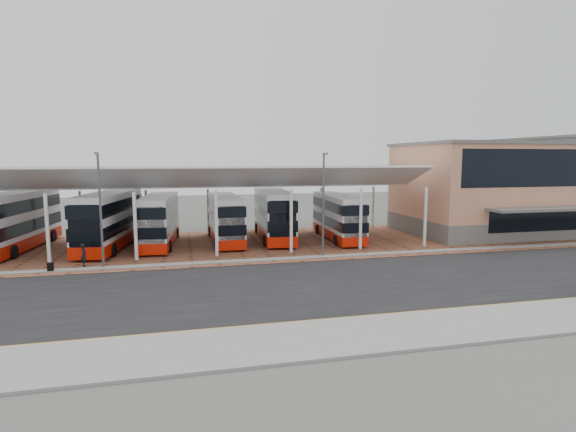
% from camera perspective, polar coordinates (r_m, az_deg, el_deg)
% --- Properties ---
extents(ground, '(140.00, 140.00, 0.00)m').
position_cam_1_polar(ground, '(28.73, 4.46, -8.14)').
color(ground, '#4C504A').
extents(road, '(120.00, 14.00, 0.02)m').
position_cam_1_polar(road, '(27.81, 5.10, -8.65)').
color(road, black).
rests_on(road, ground).
extents(forecourt, '(72.00, 16.00, 0.06)m').
position_cam_1_polar(forecourt, '(41.44, 1.63, -3.29)').
color(forecourt, brown).
rests_on(forecourt, ground).
extents(sidewalk, '(120.00, 4.00, 0.14)m').
position_cam_1_polar(sidewalk, '(20.76, 12.28, -14.25)').
color(sidewalk, gray).
rests_on(sidewalk, ground).
extents(north_kerb, '(120.00, 0.80, 0.14)m').
position_cam_1_polar(north_kerb, '(34.49, 1.32, -5.38)').
color(north_kerb, gray).
rests_on(north_kerb, ground).
extents(yellow_line_near, '(120.00, 0.12, 0.01)m').
position_cam_1_polar(yellow_line_near, '(22.47, 10.03, -12.61)').
color(yellow_line_near, '#BF9016').
rests_on(yellow_line_near, road).
extents(yellow_line_far, '(120.00, 0.12, 0.01)m').
position_cam_1_polar(yellow_line_far, '(22.73, 9.73, -12.37)').
color(yellow_line_far, '#BF9016').
rests_on(yellow_line_far, road).
extents(canopy, '(37.00, 11.63, 7.07)m').
position_cam_1_polar(canopy, '(40.42, -9.75, 4.58)').
color(canopy, white).
rests_on(canopy, ground).
extents(terminal, '(18.40, 14.40, 9.25)m').
position_cam_1_polar(terminal, '(51.22, 24.74, 3.29)').
color(terminal, '#64615E').
rests_on(terminal, ground).
extents(lamp_west, '(0.16, 0.90, 8.07)m').
position_cam_1_polar(lamp_west, '(33.26, -22.74, 1.07)').
color(lamp_west, '#505356').
rests_on(lamp_west, ground).
extents(lamp_east, '(0.16, 0.90, 8.07)m').
position_cam_1_polar(lamp_east, '(34.44, 4.53, 1.81)').
color(lamp_east, '#505356').
rests_on(lamp_east, ground).
extents(bus_0, '(4.05, 11.96, 4.83)m').
position_cam_1_polar(bus_0, '(43.73, -31.21, -0.57)').
color(bus_0, silver).
rests_on(bus_0, forecourt).
extents(bus_1, '(4.41, 11.79, 4.75)m').
position_cam_1_polar(bus_1, '(41.10, -21.69, -0.52)').
color(bus_1, silver).
rests_on(bus_1, forecourt).
extents(bus_2, '(3.27, 10.73, 4.36)m').
position_cam_1_polar(bus_2, '(41.11, -16.05, -0.56)').
color(bus_2, silver).
rests_on(bus_2, forecourt).
extents(bus_3, '(2.71, 10.31, 4.23)m').
position_cam_1_polar(bus_3, '(41.46, -7.99, -0.37)').
color(bus_3, silver).
rests_on(bus_3, forecourt).
extents(bus_4, '(3.31, 11.33, 4.62)m').
position_cam_1_polar(bus_4, '(42.55, -1.84, 0.15)').
color(bus_4, silver).
rests_on(bus_4, forecourt).
extents(bus_5, '(2.86, 10.22, 4.18)m').
position_cam_1_polar(bus_5, '(42.78, 6.37, -0.14)').
color(bus_5, silver).
rests_on(bus_5, forecourt).
extents(pedestrian, '(0.58, 0.70, 1.64)m').
position_cam_1_polar(pedestrian, '(34.92, -24.51, -4.53)').
color(pedestrian, black).
rests_on(pedestrian, forecourt).
extents(suitcase, '(0.38, 0.27, 0.64)m').
position_cam_1_polar(suitcase, '(34.31, -27.92, -5.77)').
color(suitcase, black).
rests_on(suitcase, forecourt).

